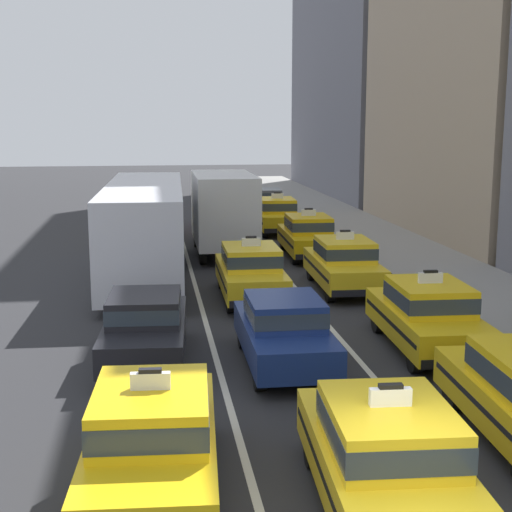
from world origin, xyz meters
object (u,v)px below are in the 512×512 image
taxi_right_third (344,263)px  sedan_right_sixth (266,202)px  taxi_right_fourth (308,235)px  bus_left_third (145,225)px  box_truck_center_fourth (222,209)px  taxi_center_third (251,271)px  taxi_left_fourth (148,219)px  sedan_center_fifth (213,211)px  taxi_left_nearest (153,438)px  taxi_right_second (427,314)px  sedan_left_second (145,325)px  taxi_right_fifth (277,214)px  sedan_center_second (284,329)px  taxi_center_nearest (386,457)px

taxi_right_third → sedan_right_sixth: taxi_right_third is taller
taxi_right_third → taxi_right_fourth: (0.08, 5.79, 0.00)m
bus_left_third → box_truck_center_fourth: 5.35m
taxi_center_third → box_truck_center_fourth: size_ratio=0.66×
taxi_left_fourth → sedan_center_fifth: 4.22m
taxi_left_nearest → taxi_right_second: 8.77m
sedan_left_second → bus_left_third: (-0.01, 9.11, 0.97)m
taxi_left_nearest → taxi_right_third: same height
taxi_right_fourth → taxi_right_fifth: bearing=91.1°
bus_left_third → sedan_center_fifth: size_ratio=2.59×
bus_left_third → sedan_center_second: size_ratio=2.61×
taxi_right_fifth → sedan_right_sixth: 5.62m
sedan_center_second → taxi_center_third: taxi_center_third is taller
taxi_center_third → sedan_center_fifth: taxi_center_third is taller
bus_left_third → taxi_center_nearest: (3.27, -16.25, -0.94)m
sedan_center_fifth → taxi_right_third: (2.97, -14.11, 0.03)m
taxi_right_second → taxi_right_fourth: 12.16m
bus_left_third → box_truck_center_fourth: box_truck_center_fourth is taller
taxi_center_nearest → box_truck_center_fourth: (-0.20, 20.63, 0.90)m
taxi_left_fourth → sedan_center_fifth: size_ratio=1.07×
taxi_center_third → sedan_center_fifth: bearing=89.5°
sedan_center_fifth → taxi_right_second: size_ratio=0.94×
taxi_center_third → sedan_right_sixth: bearing=79.6°
taxi_right_third → taxi_right_fifth: size_ratio=0.99×
taxi_center_third → bus_left_third: bearing=130.7°
taxi_right_fourth → taxi_right_fifth: same height
taxi_center_nearest → taxi_right_fifth: bearing=83.5°
taxi_left_nearest → bus_left_third: 15.21m
taxi_left_nearest → sedan_center_second: taxi_left_nearest is taller
sedan_center_second → sedan_right_sixth: 25.11m
taxi_left_fourth → taxi_right_fifth: size_ratio=1.00×
taxi_right_second → taxi_right_third: (-0.32, 6.38, 0.00)m
taxi_left_fourth → sedan_right_sixth: taxi_left_fourth is taller
taxi_center_third → sedan_center_second: bearing=-91.1°
taxi_left_fourth → sedan_center_second: bearing=-80.9°
taxi_right_fifth → sedan_center_fifth: bearing=147.3°
taxi_left_fourth → taxi_center_nearest: size_ratio=1.00×
sedan_center_second → sedan_left_second: bearing=166.0°
taxi_left_nearest → sedan_center_second: size_ratio=1.08×
sedan_left_second → taxi_center_third: 6.29m
bus_left_third → taxi_right_third: bus_left_third is taller
taxi_right_third → taxi_right_fifth: 12.24m
taxi_right_second → taxi_right_third: same height
sedan_left_second → taxi_left_fourth: (0.08, 17.61, 0.03)m
box_truck_center_fourth → taxi_right_fifth: (3.13, 5.01, -0.90)m
taxi_left_nearest → taxi_center_third: bearing=75.4°
sedan_right_sixth → bus_left_third: bearing=-113.7°
sedan_left_second → taxi_left_fourth: taxi_left_fourth is taller
taxi_right_fifth → taxi_right_third: bearing=-89.8°
taxi_center_nearest → taxi_right_fourth: (3.05, 19.19, 0.00)m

